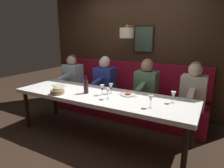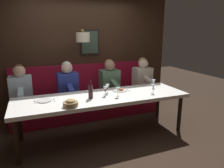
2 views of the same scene
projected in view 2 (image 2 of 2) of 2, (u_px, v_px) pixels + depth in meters
name	position (u px, v px, depth m)	size (l,w,h in m)	color
ground_plane	(103.00, 135.00, 3.67)	(12.00, 12.00, 0.00)	#332319
dining_table	(103.00, 99.00, 3.50)	(0.90, 2.94, 0.74)	white
banquette_bench	(90.00, 107.00, 4.42)	(0.52, 3.14, 0.45)	maroon
back_wall_panel	(82.00, 52.00, 4.66)	(0.59, 4.34, 2.90)	#382316
diner_nearest	(143.00, 76.00, 4.72)	(0.60, 0.40, 0.79)	beige
diner_near	(110.00, 79.00, 4.43)	(0.60, 0.40, 0.79)	#567A5B
diner_middle	(68.00, 83.00, 4.11)	(0.60, 0.40, 0.79)	#283893
diner_far	(21.00, 87.00, 3.80)	(0.60, 0.40, 0.79)	silver
place_setting_0	(45.00, 101.00, 3.22)	(0.24, 0.32, 0.01)	silver
place_setting_1	(121.00, 90.00, 3.79)	(0.24, 0.31, 0.05)	silver
wine_glass_0	(154.00, 82.00, 3.99)	(0.07, 0.07, 0.16)	silver
wine_glass_1	(118.00, 90.00, 3.42)	(0.07, 0.07, 0.16)	silver
wine_glass_2	(153.00, 87.00, 3.62)	(0.07, 0.07, 0.16)	silver
wine_glass_3	(105.00, 89.00, 3.47)	(0.07, 0.07, 0.16)	silver
wine_glass_4	(107.00, 87.00, 3.62)	(0.07, 0.07, 0.16)	silver
wine_bottle	(91.00, 92.00, 3.32)	(0.08, 0.08, 0.30)	#33191E
bread_bowl	(71.00, 103.00, 2.98)	(0.22, 0.22, 0.12)	#9E7F56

